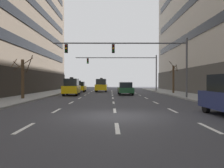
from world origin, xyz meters
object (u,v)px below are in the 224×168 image
Objects in this scene: traffic_signal_1 at (128,65)px; street_tree_0 at (23,77)px; car_driving_1 at (125,89)px; traffic_signal_0 at (136,54)px; street_tree_3 at (173,78)px; taxi_driving_2 at (72,87)px; taxi_driving_0 at (101,85)px; taxi_driving_3 at (79,87)px.

traffic_signal_1 is 19.46m from street_tree_0.
car_driving_1 is 0.33× the size of traffic_signal_0.
street_tree_3 is at bearing -47.09° from traffic_signal_1.
street_tree_3 is (13.15, 3.22, 1.09)m from taxi_driving_2.
street_tree_0 is at bearing -173.72° from traffic_signal_0.
car_driving_1 is at bearing -68.02° from taxi_driving_0.
traffic_signal_0 is at bearing -124.41° from street_tree_3.
taxi_driving_3 is (-0.22, 8.79, -0.20)m from taxi_driving_2.
taxi_driving_0 is 1.01× the size of car_driving_1.
taxi_driving_2 is at bearing -88.55° from taxi_driving_3.
taxi_driving_2 is at bearing 141.87° from traffic_signal_0.
street_tree_3 is (9.93, -6.10, 1.06)m from taxi_driving_0.
traffic_signal_0 is at bearing 6.28° from street_tree_0.
taxi_driving_3 is at bearing 117.04° from traffic_signal_0.
street_tree_0 reaches higher than taxi_driving_2.
street_tree_3 reaches higher than taxi_driving_3.
taxi_driving_2 is 12.40m from traffic_signal_1.
traffic_signal_1 reaches higher than traffic_signal_0.
traffic_signal_0 is at bearing -38.13° from taxi_driving_2.
taxi_driving_3 is at bearing 131.26° from car_driving_1.
traffic_signal_0 is 10.74m from street_tree_0.
taxi_driving_2 is (-3.21, -9.32, -0.03)m from taxi_driving_0.
taxi_driving_3 is 8.56m from traffic_signal_1.
taxi_driving_3 is at bearing 157.38° from street_tree_3.
taxi_driving_0 is 5.47m from traffic_signal_1.
street_tree_0 reaches higher than car_driving_1.
street_tree_0 is at bearing -141.57° from car_driving_1.
traffic_signal_0 is at bearing -62.96° from taxi_driving_3.
taxi_driving_0 reaches higher than taxi_driving_2.
taxi_driving_3 is at bearing 91.45° from taxi_driving_2.
street_tree_3 is (6.61, 2.14, 1.31)m from car_driving_1.
street_tree_0 is 0.93× the size of street_tree_3.
taxi_driving_0 is 11.71m from street_tree_3.
street_tree_0 is (-10.87, -15.97, -2.30)m from traffic_signal_1.
traffic_signal_0 is 10.92m from street_tree_3.
street_tree_3 is at bearing 31.16° from street_tree_0.
car_driving_1 is 6.63m from taxi_driving_2.
street_tree_0 is at bearing -116.21° from taxi_driving_2.
taxi_driving_3 is (-3.44, -0.53, -0.23)m from taxi_driving_0.
traffic_signal_0 reaches higher than street_tree_0.
taxi_driving_0 is at bearing 178.88° from traffic_signal_1.
car_driving_1 is at bearing 38.43° from street_tree_0.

